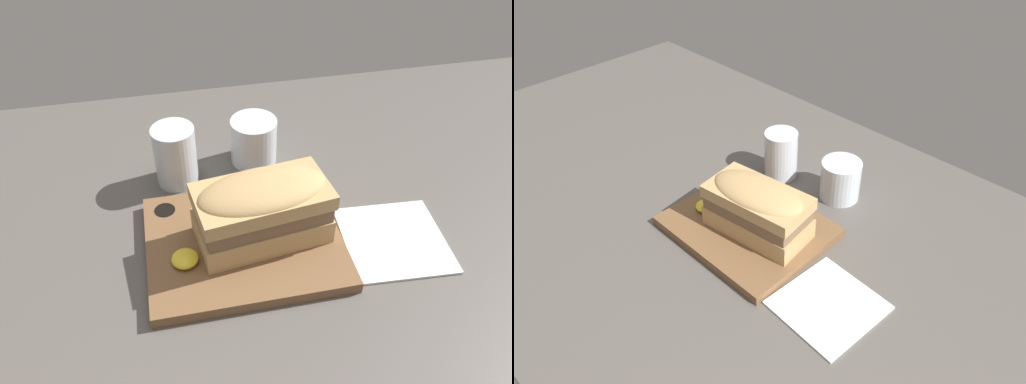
# 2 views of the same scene
# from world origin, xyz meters

# --- Properties ---
(dining_table) EXTENTS (1.87, 0.91, 0.02)m
(dining_table) POSITION_xyz_m (0.00, 0.00, 0.01)
(dining_table) COLOR #56514C
(dining_table) RESTS_ON ground
(serving_board) EXTENTS (0.28, 0.23, 0.02)m
(serving_board) POSITION_xyz_m (-0.04, -0.01, 0.03)
(serving_board) COLOR brown
(serving_board) RESTS_ON dining_table
(sandwich) EXTENTS (0.20, 0.12, 0.10)m
(sandwich) POSITION_xyz_m (-0.02, -0.01, 0.09)
(sandwich) COLOR tan
(sandwich) RESTS_ON serving_board
(mustard_dollop) EXTENTS (0.04, 0.04, 0.02)m
(mustard_dollop) POSITION_xyz_m (-0.13, -0.04, 0.05)
(mustard_dollop) COLOR yellow
(mustard_dollop) RESTS_ON serving_board
(water_glass) EXTENTS (0.07, 0.07, 0.10)m
(water_glass) POSITION_xyz_m (-0.12, 0.16, 0.07)
(water_glass) COLOR silver
(water_glass) RESTS_ON dining_table
(wine_glass) EXTENTS (0.08, 0.08, 0.08)m
(wine_glass) POSITION_xyz_m (0.01, 0.19, 0.06)
(wine_glass) COLOR silver
(wine_glass) RESTS_ON dining_table
(napkin) EXTENTS (0.16, 0.16, 0.00)m
(napkin) POSITION_xyz_m (0.18, -0.05, 0.02)
(napkin) COLOR white
(napkin) RESTS_ON dining_table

